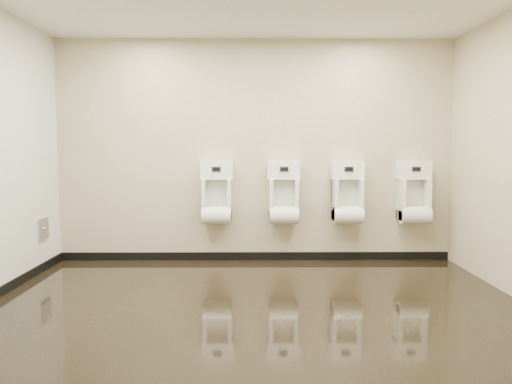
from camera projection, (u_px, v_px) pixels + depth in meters
ground at (256, 301)px, 4.71m from camera, size 5.00×3.50×0.00m
back_wall at (255, 151)px, 6.32m from camera, size 5.00×0.02×2.80m
front_wall at (259, 156)px, 2.84m from camera, size 5.00×0.02×2.80m
skirting_back at (255, 256)px, 6.43m from camera, size 5.00×0.02×0.10m
access_panel at (43, 229)px, 5.83m from camera, size 0.04×0.25×0.25m
urinal_0 at (217, 197)px, 6.23m from camera, size 0.41×0.31×0.77m
urinal_1 at (284, 197)px, 6.24m from camera, size 0.41×0.31×0.77m
urinal_2 at (348, 197)px, 6.25m from camera, size 0.41×0.31×0.77m
urinal_3 at (414, 197)px, 6.26m from camera, size 0.41×0.31×0.77m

